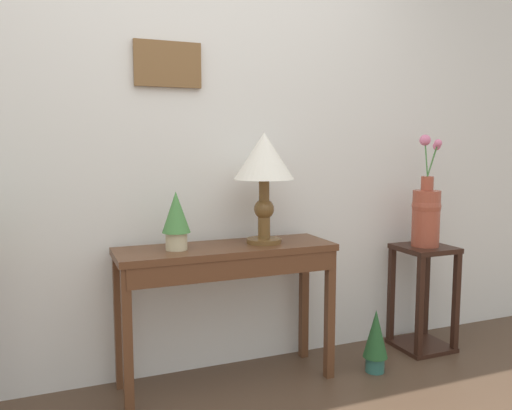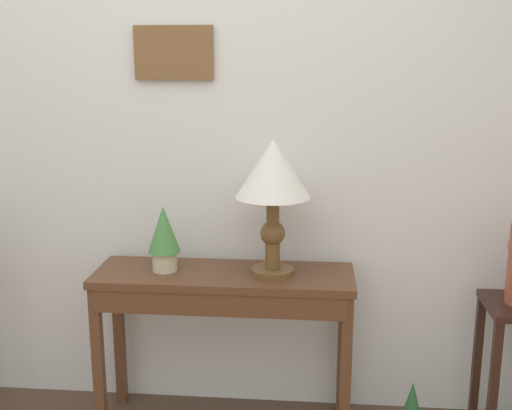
{
  "view_description": "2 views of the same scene",
  "coord_description": "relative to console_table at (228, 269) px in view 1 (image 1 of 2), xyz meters",
  "views": [
    {
      "loc": [
        -0.74,
        -1.25,
        1.27
      ],
      "look_at": [
        0.29,
        1.29,
        0.95
      ],
      "focal_mm": 36.24,
      "sensor_mm": 36.0,
      "label": 1
    },
    {
      "loc": [
        0.49,
        -1.35,
        1.68
      ],
      "look_at": [
        0.25,
        1.32,
        1.04
      ],
      "focal_mm": 44.36,
      "sensor_mm": 36.0,
      "label": 2
    }
  ],
  "objects": [
    {
      "name": "flower_vase_tall_right",
      "position": [
        1.29,
        0.02,
        0.24
      ],
      "size": [
        0.18,
        0.18,
        0.68
      ],
      "color": "#9E4733",
      "rests_on": "pedestal_stand_right"
    },
    {
      "name": "console_table",
      "position": [
        0.0,
        0.0,
        0.0
      ],
      "size": [
        1.14,
        0.37,
        0.75
      ],
      "color": "#56331E",
      "rests_on": "ground"
    },
    {
      "name": "potted_plant_on_console",
      "position": [
        -0.26,
        0.02,
        0.28
      ],
      "size": [
        0.14,
        0.14,
        0.29
      ],
      "color": "beige",
      "rests_on": "console_table"
    },
    {
      "name": "back_wall_with_art",
      "position": [
        -0.11,
        0.3,
        0.77
      ],
      "size": [
        9.0,
        0.13,
        2.8
      ],
      "color": "silver",
      "rests_on": "ground"
    },
    {
      "name": "pedestal_stand_right",
      "position": [
        1.29,
        0.02,
        -0.3
      ],
      "size": [
        0.32,
        0.32,
        0.65
      ],
      "color": "black",
      "rests_on": "ground"
    },
    {
      "name": "table_lamp",
      "position": [
        0.21,
        0.02,
        0.55
      ],
      "size": [
        0.32,
        0.32,
        0.59
      ],
      "color": "brown",
      "rests_on": "console_table"
    },
    {
      "name": "potted_plant_floor",
      "position": [
        0.81,
        -0.17,
        -0.44
      ],
      "size": [
        0.14,
        0.14,
        0.36
      ],
      "color": "#2D665B",
      "rests_on": "ground"
    }
  ]
}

